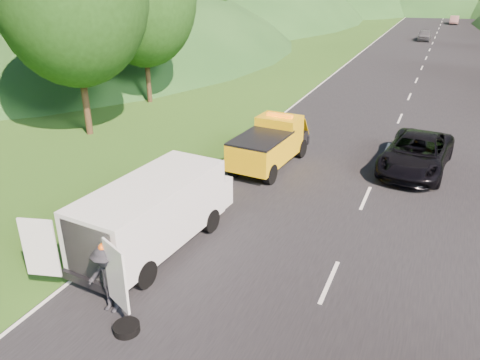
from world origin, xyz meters
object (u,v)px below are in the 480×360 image
at_px(suitcase, 149,203).
at_px(passing_suv, 414,170).
at_px(white_van, 155,211).
at_px(tow_truck, 270,144).
at_px(woman, 203,203).
at_px(worker, 112,310).
at_px(child, 190,212).
at_px(spare_tire, 127,332).

height_order(suitcase, passing_suv, passing_suv).
bearing_deg(white_van, tow_truck, 88.27).
relative_size(tow_truck, woman, 3.27).
height_order(woman, suitcase, woman).
height_order(white_van, worker, white_van).
bearing_deg(suitcase, white_van, -50.38).
height_order(tow_truck, suitcase, tow_truck).
height_order(tow_truck, child, tow_truck).
xyz_separation_m(worker, suitcase, (-2.31, 5.27, 0.30)).
bearing_deg(suitcase, woman, 40.52).
relative_size(woman, suitcase, 2.69).
relative_size(spare_tire, passing_suv, 0.12).
bearing_deg(worker, woman, 98.44).
distance_m(white_van, worker, 3.48).
distance_m(child, suitcase, 1.59).
distance_m(woman, passing_suv, 9.92).
bearing_deg(spare_tire, tow_truck, 92.58).
xyz_separation_m(tow_truck, passing_suv, (6.18, 2.15, -1.10)).
bearing_deg(suitcase, worker, -66.32).
distance_m(woman, worker, 6.65).
distance_m(woman, suitcase, 2.09).
relative_size(suitcase, spare_tire, 0.90).
height_order(woman, spare_tire, woman).
distance_m(tow_truck, suitcase, 6.56).
relative_size(worker, suitcase, 3.24).
bearing_deg(passing_suv, tow_truck, -155.32).
bearing_deg(suitcase, spare_tire, -61.19).
height_order(tow_truck, passing_suv, tow_truck).
relative_size(worker, spare_tire, 2.93).
relative_size(suitcase, passing_suv, 0.11).
bearing_deg(spare_tire, passing_suv, 67.83).
distance_m(woman, spare_tire, 7.31).
height_order(tow_truck, white_van, white_van).
bearing_deg(passing_suv, suitcase, -131.98).
bearing_deg(spare_tire, woman, 102.73).
bearing_deg(white_van, passing_suv, 59.91).
distance_m(white_van, suitcase, 2.93).
bearing_deg(worker, suitcase, 115.75).
bearing_deg(spare_tire, worker, 149.28).
relative_size(tow_truck, spare_tire, 7.97).
xyz_separation_m(tow_truck, worker, (-0.34, -11.21, -1.10)).
bearing_deg(child, passing_suv, 51.82).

